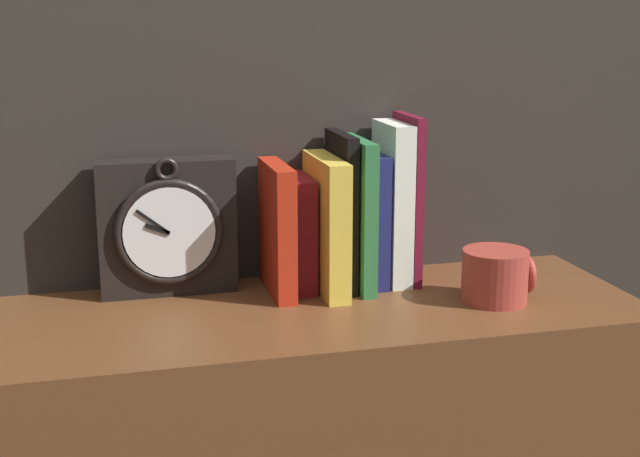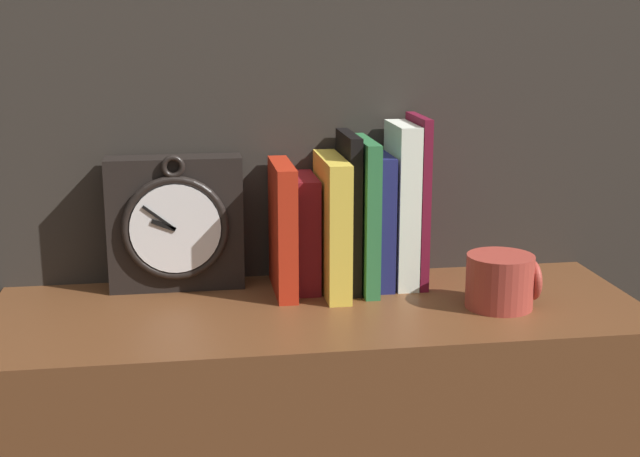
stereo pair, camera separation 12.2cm
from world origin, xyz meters
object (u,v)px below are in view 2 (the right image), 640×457
at_px(clock, 175,224).
at_px(mug, 501,281).
at_px(book_slot1_maroon, 303,232).
at_px(book_slot2_yellow, 332,225).
at_px(book_slot0_red, 283,228).
at_px(book_slot4_green, 365,215).
at_px(book_slot3_black, 348,211).
at_px(book_slot6_white, 402,205).
at_px(book_slot5_navy, 380,220).
at_px(book_slot7_maroon, 417,201).

xyz_separation_m(clock, mug, (0.45, -0.16, -0.06)).
bearing_deg(clock, mug, -19.43).
xyz_separation_m(book_slot1_maroon, book_slot2_yellow, (0.04, -0.02, 0.02)).
height_order(book_slot0_red, book_slot4_green, book_slot4_green).
relative_size(book_slot3_black, book_slot6_white, 0.95).
distance_m(book_slot2_yellow, book_slot5_navy, 0.08).
bearing_deg(book_slot2_yellow, book_slot5_navy, 16.11).
relative_size(book_slot5_navy, book_slot7_maroon, 0.79).
relative_size(book_slot1_maroon, book_slot6_white, 0.70).
bearing_deg(book_slot4_green, book_slot6_white, 13.03).
xyz_separation_m(book_slot3_black, mug, (0.19, -0.13, -0.08)).
relative_size(book_slot3_black, book_slot7_maroon, 0.91).
bearing_deg(mug, clock, 160.57).
bearing_deg(clock, book_slot3_black, -6.61).
height_order(book_slot1_maroon, book_slot5_navy, book_slot5_navy).
bearing_deg(book_slot5_navy, book_slot2_yellow, -163.89).
distance_m(book_slot3_black, book_slot5_navy, 0.05).
bearing_deg(book_slot0_red, book_slot2_yellow, -6.62).
distance_m(book_slot3_black, book_slot6_white, 0.08).
bearing_deg(mug, book_slot7_maroon, 123.13).
xyz_separation_m(book_slot5_navy, mug, (0.14, -0.13, -0.06)).
xyz_separation_m(clock, book_slot2_yellow, (0.23, -0.05, 0.00)).
bearing_deg(book_slot3_black, book_slot1_maroon, 174.36).
xyz_separation_m(book_slot5_navy, book_slot6_white, (0.03, 0.00, 0.02)).
bearing_deg(book_slot0_red, mug, -22.28).
height_order(book_slot2_yellow, book_slot5_navy, same).
xyz_separation_m(book_slot0_red, book_slot1_maroon, (0.03, 0.02, -0.01)).
bearing_deg(clock, book_slot2_yellow, -11.54).
bearing_deg(book_slot4_green, book_slot7_maroon, 9.38).
distance_m(book_slot6_white, mug, 0.19).
bearing_deg(book_slot0_red, book_slot4_green, 0.43).
bearing_deg(book_slot6_white, book_slot2_yellow, -168.18).
bearing_deg(book_slot5_navy, book_slot3_black, -173.73).
xyz_separation_m(book_slot6_white, mug, (0.11, -0.14, -0.08)).
relative_size(book_slot3_black, mug, 2.32).
height_order(clock, book_slot4_green, book_slot4_green).
relative_size(book_slot2_yellow, book_slot4_green, 0.89).
relative_size(book_slot1_maroon, book_slot2_yellow, 0.85).
xyz_separation_m(book_slot4_green, book_slot5_navy, (0.03, 0.01, -0.01)).
relative_size(book_slot1_maroon, book_slot4_green, 0.76).
xyz_separation_m(book_slot0_red, book_slot6_white, (0.18, 0.01, 0.03)).
xyz_separation_m(book_slot0_red, mug, (0.29, -0.12, -0.06)).
height_order(book_slot3_black, book_slot6_white, book_slot6_white).
relative_size(book_slot3_black, book_slot4_green, 1.04).
bearing_deg(book_slot5_navy, book_slot1_maroon, 179.46).
bearing_deg(mug, book_slot2_yellow, 153.21).
height_order(book_slot3_black, book_slot5_navy, book_slot3_black).
bearing_deg(mug, book_slot4_green, 144.73).
bearing_deg(book_slot6_white, book_slot1_maroon, 179.83).
distance_m(book_slot1_maroon, book_slot4_green, 0.09).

